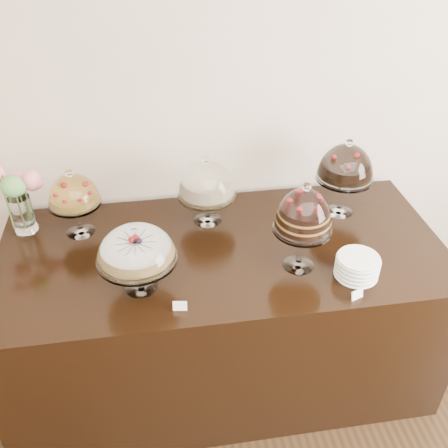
{
  "coord_description": "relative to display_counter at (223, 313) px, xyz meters",
  "views": [
    {
      "loc": [
        -0.54,
        0.53,
        2.42
      ],
      "look_at": [
        -0.25,
        2.4,
        1.08
      ],
      "focal_mm": 40.0,
      "sensor_mm": 36.0,
      "label": 1
    }
  ],
  "objects": [
    {
      "name": "wall_back",
      "position": [
        0.25,
        0.55,
        1.05
      ],
      "size": [
        5.0,
        0.04,
        3.0
      ],
      "primitive_type": "cube",
      "color": "beige",
      "rests_on": "ground"
    },
    {
      "name": "display_counter",
      "position": [
        0.0,
        0.0,
        0.0
      ],
      "size": [
        2.2,
        1.0,
        0.9
      ],
      "primitive_type": "cube",
      "color": "black",
      "rests_on": "ground"
    },
    {
      "name": "cake_stand_sugar_sponge",
      "position": [
        -0.4,
        -0.22,
        0.67
      ],
      "size": [
        0.35,
        0.35,
        0.35
      ],
      "color": "white",
      "rests_on": "display_counter"
    },
    {
      "name": "cake_stand_choco_layer",
      "position": [
        0.33,
        -0.19,
        0.74
      ],
      "size": [
        0.27,
        0.27,
        0.45
      ],
      "color": "white",
      "rests_on": "display_counter"
    },
    {
      "name": "cake_stand_cheesecake",
      "position": [
        -0.04,
        0.25,
        0.68
      ],
      "size": [
        0.31,
        0.31,
        0.38
      ],
      "color": "white",
      "rests_on": "display_counter"
    },
    {
      "name": "cake_stand_dark_choco",
      "position": [
        0.68,
        0.22,
        0.73
      ],
      "size": [
        0.3,
        0.3,
        0.43
      ],
      "color": "white",
      "rests_on": "display_counter"
    },
    {
      "name": "cake_stand_fruit_tart",
      "position": [
        -0.7,
        0.25,
        0.68
      ],
      "size": [
        0.26,
        0.26,
        0.37
      ],
      "color": "white",
      "rests_on": "display_counter"
    },
    {
      "name": "flower_vase",
      "position": [
        -0.99,
        0.3,
        0.68
      ],
      "size": [
        0.28,
        0.24,
        0.38
      ],
      "color": "white",
      "rests_on": "display_counter"
    },
    {
      "name": "plate_stack",
      "position": [
        0.57,
        -0.3,
        0.5
      ],
      "size": [
        0.19,
        0.19,
        0.1
      ],
      "color": "white",
      "rests_on": "display_counter"
    },
    {
      "name": "price_card_left",
      "position": [
        -0.24,
        -0.39,
        0.47
      ],
      "size": [
        0.06,
        0.02,
        0.04
      ],
      "primitive_type": "cube",
      "rotation": [
        -0.21,
        0.0,
        -0.16
      ],
      "color": "white",
      "rests_on": "display_counter"
    },
    {
      "name": "price_card_right",
      "position": [
        0.52,
        -0.44,
        0.47
      ],
      "size": [
        0.06,
        0.04,
        0.04
      ],
      "primitive_type": "cube",
      "rotation": [
        -0.21,
        0.0,
        0.36
      ],
      "color": "white",
      "rests_on": "display_counter"
    }
  ]
}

